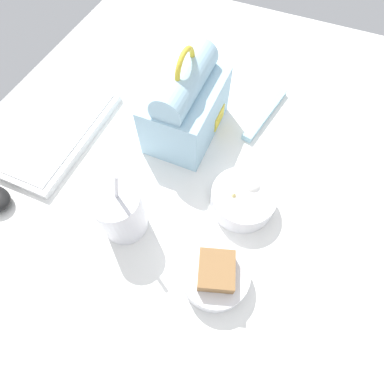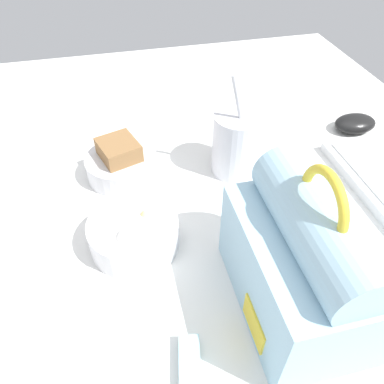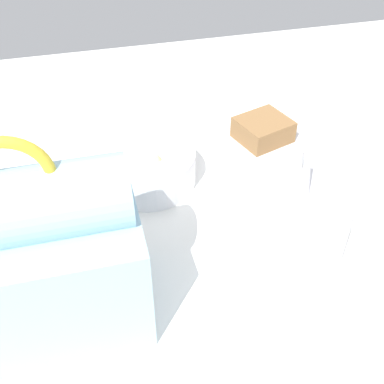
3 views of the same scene
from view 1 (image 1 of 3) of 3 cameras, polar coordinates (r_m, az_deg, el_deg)
desk_surface at (r=64.89cm, az=0.30°, el=0.48°), size 140.00×110.00×2.00cm
keyboard at (r=77.73cm, az=-23.78°, el=10.34°), size 31.47×14.97×2.10cm
lunch_bag at (r=67.27cm, az=-1.15°, el=16.21°), size 20.42×13.64×21.47cm
soup_cup at (r=56.44cm, az=-13.46°, el=-3.74°), size 8.67×8.67×18.62cm
bento_bowl_sandwich at (r=54.58cm, az=4.44°, el=-15.43°), size 12.06×12.06×7.03cm
bento_bowl_snacks at (r=60.90cm, az=9.73°, el=-0.98°), size 12.89×12.89×5.75cm
chopstick_case at (r=77.68cm, az=13.77°, el=14.31°), size 19.30×6.14×1.60cm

